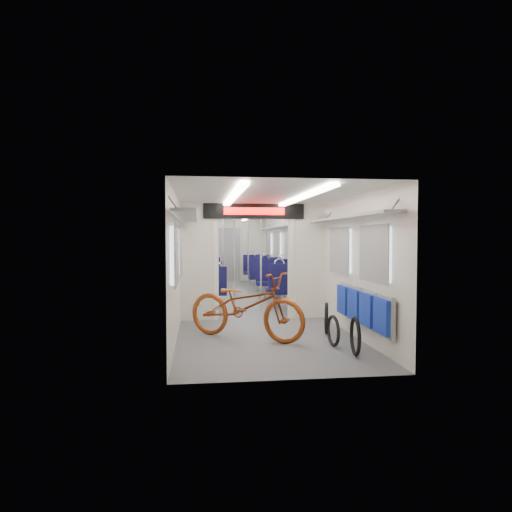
% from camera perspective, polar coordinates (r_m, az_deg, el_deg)
% --- Properties ---
extents(carriage, '(12.00, 12.02, 2.31)m').
position_cam_1_polar(carriage, '(10.85, -1.42, 1.63)').
color(carriage, '#515456').
rests_on(carriage, ground).
extents(bicycle, '(2.11, 1.78, 1.09)m').
position_cam_1_polar(bicycle, '(7.35, -1.30, -6.18)').
color(bicycle, '#8D3B14').
rests_on(bicycle, ground).
extents(flip_bench, '(0.12, 2.14, 0.55)m').
position_cam_1_polar(flip_bench, '(7.11, 13.10, -6.22)').
color(flip_bench, gray).
rests_on(flip_bench, carriage).
extents(bike_hoop_a, '(0.11, 0.54, 0.54)m').
position_cam_1_polar(bike_hoop_a, '(6.50, 12.30, -10.01)').
color(bike_hoop_a, black).
rests_on(bike_hoop_a, ground).
extents(bike_hoop_b, '(0.09, 0.48, 0.47)m').
position_cam_1_polar(bike_hoop_b, '(7.00, 9.63, -9.40)').
color(bike_hoop_b, black).
rests_on(bike_hoop_b, ground).
extents(bike_hoop_c, '(0.21, 0.53, 0.54)m').
position_cam_1_polar(bike_hoop_c, '(7.87, 8.79, -7.86)').
color(bike_hoop_c, black).
rests_on(bike_hoop_c, ground).
extents(seat_bay_near_left, '(0.91, 2.09, 1.10)m').
position_cam_1_polar(seat_bay_near_left, '(11.09, -6.36, -3.32)').
color(seat_bay_near_left, '#0D0B34').
rests_on(seat_bay_near_left, ground).
extents(seat_bay_near_right, '(0.96, 2.29, 1.17)m').
position_cam_1_polar(seat_bay_near_right, '(11.37, 3.11, -3.03)').
color(seat_bay_near_right, '#0D0B34').
rests_on(seat_bay_near_right, ground).
extents(seat_bay_far_left, '(0.96, 2.29, 1.17)m').
position_cam_1_polar(seat_bay_far_left, '(14.73, -6.57, -1.83)').
color(seat_bay_far_left, '#0D0B34').
rests_on(seat_bay_far_left, ground).
extents(seat_bay_far_right, '(0.95, 2.25, 1.15)m').
position_cam_1_polar(seat_bay_far_right, '(14.97, 0.60, -1.77)').
color(seat_bay_far_right, '#0D0B34').
rests_on(seat_bay_far_right, ground).
extents(stanchion_near_left, '(0.04, 0.04, 2.30)m').
position_cam_1_polar(stanchion_near_left, '(9.82, -2.71, -0.49)').
color(stanchion_near_left, silver).
rests_on(stanchion_near_left, ground).
extents(stanchion_near_right, '(0.04, 0.04, 2.30)m').
position_cam_1_polar(stanchion_near_right, '(9.99, 0.61, -0.44)').
color(stanchion_near_right, silver).
rests_on(stanchion_near_right, ground).
extents(stanchion_far_left, '(0.04, 0.04, 2.30)m').
position_cam_1_polar(stanchion_far_left, '(12.93, -4.12, 0.17)').
color(stanchion_far_left, silver).
rests_on(stanchion_far_left, ground).
extents(stanchion_far_right, '(0.04, 0.04, 2.30)m').
position_cam_1_polar(stanchion_far_right, '(13.10, -0.98, 0.21)').
color(stanchion_far_right, silver).
rests_on(stanchion_far_right, ground).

